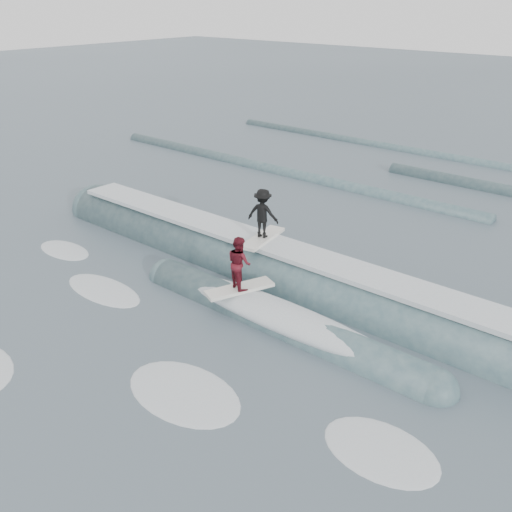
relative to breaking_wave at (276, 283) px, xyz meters
The scene contains 6 objects.
ground 4.40m from the breaking_wave, 94.15° to the right, with size 160.00×160.00×0.00m, color #394953.
breaking_wave is the anchor object (origin of this frame).
surfer_black 2.13m from the breaking_wave, 156.18° to the left, with size 1.13×2.07×1.66m.
surfer_red 2.22m from the breaking_wave, 87.53° to the right, with size 1.27×2.06×1.64m.
whitewater 5.99m from the breaking_wave, 88.52° to the right, with size 15.60×7.26×0.10m.
far_swells 13.27m from the breaking_wave, 91.76° to the left, with size 37.51×8.65×0.80m.
Camera 1 is at (9.91, -8.06, 8.28)m, focal length 40.00 mm.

